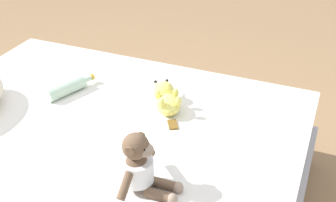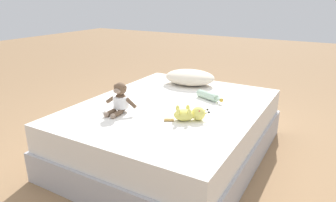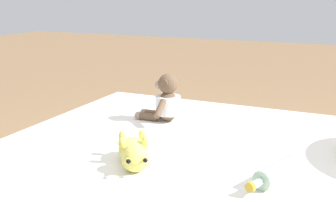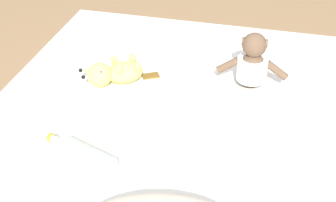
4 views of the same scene
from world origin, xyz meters
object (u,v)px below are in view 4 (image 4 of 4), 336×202
plush_monkey (253,64)px  glass_bottle (85,154)px  bed (167,171)px  plush_yellow_creature (114,73)px

plush_monkey → glass_bottle: bearing=53.0°
bed → plush_monkey: 0.54m
bed → glass_bottle: (0.20, 0.28, 0.26)m
plush_monkey → glass_bottle: (0.47, 0.62, -0.06)m
plush_monkey → plush_yellow_creature: size_ratio=0.95×
glass_bottle → plush_monkey: bearing=-127.0°
bed → glass_bottle: 0.43m
bed → plush_yellow_creature: bearing=-38.6°
glass_bottle → plush_yellow_creature: bearing=-81.8°
plush_yellow_creature → plush_monkey: bearing=-167.3°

